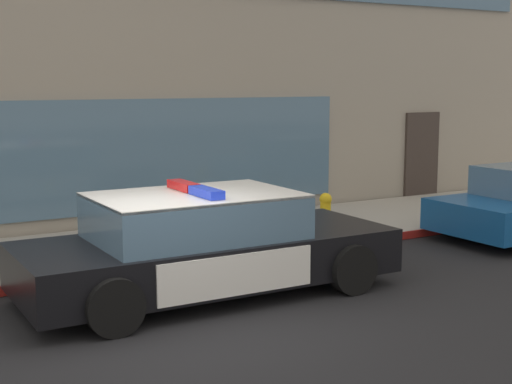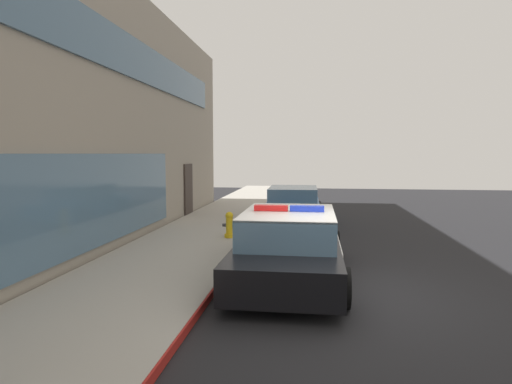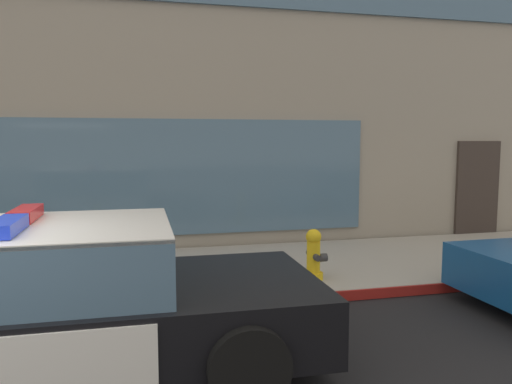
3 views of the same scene
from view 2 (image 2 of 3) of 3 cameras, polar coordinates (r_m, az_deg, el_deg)
ground at (r=8.01m, az=10.19°, el=-13.23°), size 48.00×48.00×0.00m
sidewalk at (r=8.62m, az=-15.47°, el=-11.49°), size 48.00×3.08×0.15m
curb_red_paint at (r=8.16m, az=-5.11°, el=-12.27°), size 28.80×0.04×0.14m
police_cruiser at (r=8.79m, az=4.37°, el=-6.92°), size 5.04×2.19×1.49m
fire_hydrant at (r=12.28m, az=-3.50°, el=-4.33°), size 0.34×0.39×0.73m
car_down_street at (r=15.86m, az=4.87°, el=-1.73°), size 4.51×2.14×1.29m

